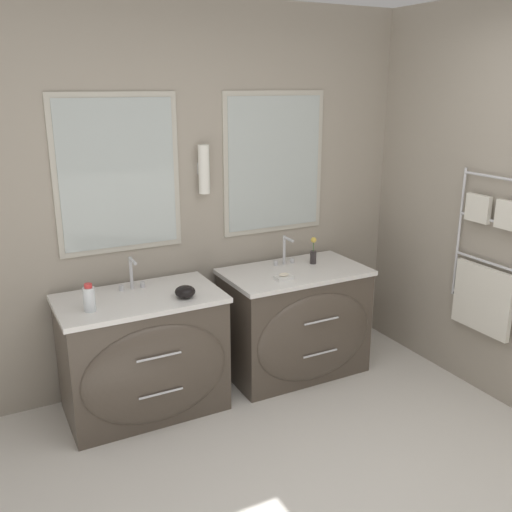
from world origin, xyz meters
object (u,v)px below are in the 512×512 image
at_px(vanity_left, 145,355).
at_px(amenity_bowl, 185,292).
at_px(toiletry_bottle, 89,298).
at_px(flower_vase, 313,253).
at_px(vanity_right, 297,322).

relative_size(vanity_left, amenity_bowl, 7.93).
xyz_separation_m(toiletry_bottle, amenity_bowl, (0.57, -0.05, -0.04)).
bearing_deg(amenity_bowl, vanity_left, 155.72).
distance_m(amenity_bowl, flower_vase, 1.11).
height_order(toiletry_bottle, flower_vase, flower_vase).
distance_m(vanity_left, vanity_right, 1.14).
bearing_deg(toiletry_bottle, amenity_bowl, -5.32).
distance_m(vanity_right, amenity_bowl, 0.99).
relative_size(vanity_right, amenity_bowl, 7.93).
height_order(toiletry_bottle, amenity_bowl, toiletry_bottle).
distance_m(vanity_left, amenity_bowl, 0.51).
bearing_deg(flower_vase, toiletry_bottle, -174.25).
bearing_deg(toiletry_bottle, flower_vase, 5.75).
height_order(vanity_left, vanity_right, same).
bearing_deg(vanity_left, amenity_bowl, -24.28).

